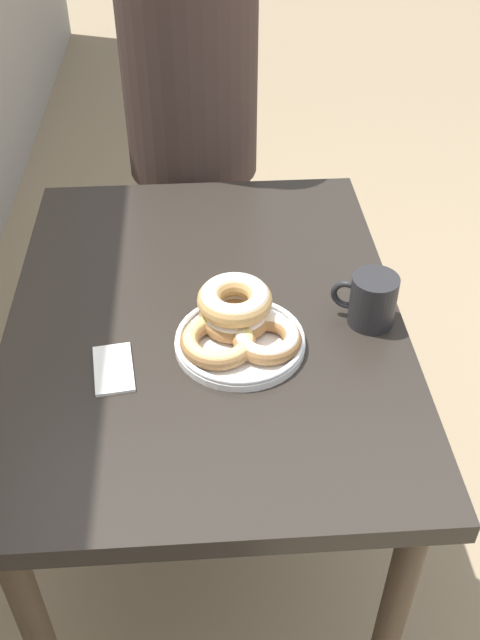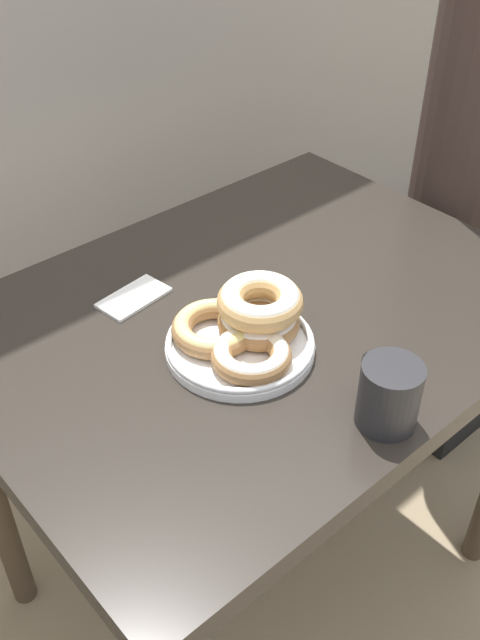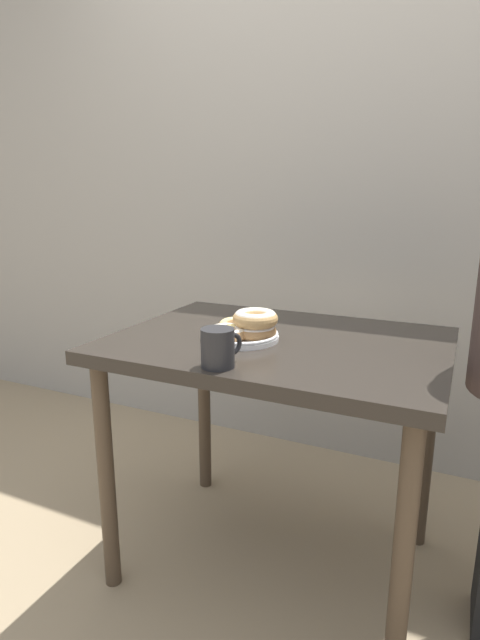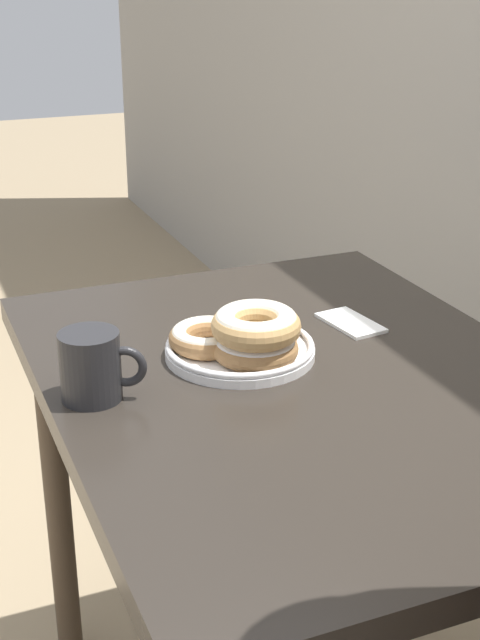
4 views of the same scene
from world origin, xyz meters
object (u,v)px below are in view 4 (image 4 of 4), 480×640
(coffee_mug, at_px, (92,366))
(napkin, at_px, (351,323))
(dining_table, at_px, (301,435))
(donut_plate, at_px, (245,337))

(coffee_mug, relative_size, napkin, 0.92)
(dining_table, relative_size, coffee_mug, 8.42)
(dining_table, bearing_deg, donut_plate, -146.48)
(coffee_mug, height_order, napkin, coffee_mug)
(donut_plate, bearing_deg, coffee_mug, -80.62)
(dining_table, xyz_separation_m, napkin, (-0.14, 0.16, 0.10))
(dining_table, distance_m, coffee_mug, 0.34)
(coffee_mug, bearing_deg, donut_plate, 99.38)
(dining_table, xyz_separation_m, coffee_mug, (-0.05, -0.30, 0.15))
(dining_table, relative_size, donut_plate, 3.83)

